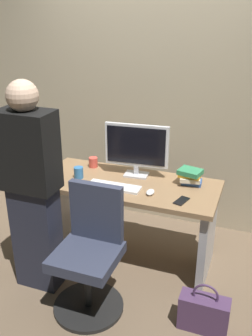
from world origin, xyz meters
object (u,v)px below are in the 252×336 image
(office_chair, at_px, (90,256))
(person_at_desk, at_px, (32,189))
(cup_by_monitor, at_px, (93,162))
(cell_phone, at_px, (182,201))
(book_stack, at_px, (191,176))
(handbag, at_px, (204,313))
(monitor, at_px, (137,148))
(mouse, at_px, (150,192))
(keyboard, at_px, (114,187))
(cup_near_keyboard, at_px, (79,173))
(desk, at_px, (128,206))

(office_chair, bearing_deg, person_at_desk, 170.94)
(cup_by_monitor, relative_size, cell_phone, 0.62)
(cup_by_monitor, bearing_deg, book_stack, -3.54)
(office_chair, distance_m, handbag, 0.88)
(handbag, bearing_deg, monitor, 135.18)
(person_at_desk, relative_size, monitor, 3.03)
(mouse, height_order, cup_by_monitor, cup_by_monitor)
(monitor, height_order, mouse, monitor)
(person_at_desk, bearing_deg, cell_phone, 21.36)
(keyboard, height_order, cell_phone, keyboard)
(office_chair, height_order, cup_near_keyboard, office_chair)
(handbag, bearing_deg, book_stack, 111.31)
(cell_phone, bearing_deg, mouse, -171.06)
(monitor, relative_size, keyboard, 1.26)
(cup_by_monitor, bearing_deg, keyboard, -44.45)
(cell_phone, bearing_deg, cup_by_monitor, 173.55)
(book_stack, bearing_deg, office_chair, -124.21)
(mouse, bearing_deg, keyboard, 178.85)
(keyboard, distance_m, book_stack, 0.63)
(desk, relative_size, office_chair, 1.58)
(book_stack, bearing_deg, mouse, -131.81)
(keyboard, relative_size, cup_near_keyboard, 4.42)
(cup_near_keyboard, distance_m, book_stack, 0.93)
(office_chair, distance_m, mouse, 0.67)
(desk, distance_m, keyboard, 0.28)
(mouse, bearing_deg, person_at_desk, -150.77)
(cup_by_monitor, bearing_deg, monitor, -6.09)
(desk, distance_m, mouse, 0.36)
(cup_near_keyboard, xyz_separation_m, handbag, (1.20, -0.54, -0.64))
(desk, distance_m, office_chair, 0.65)
(cup_by_monitor, distance_m, handbag, 1.57)
(desk, relative_size, person_at_desk, 0.91)
(office_chair, distance_m, cup_near_keyboard, 0.78)
(person_at_desk, distance_m, book_stack, 1.25)
(office_chair, distance_m, cell_phone, 0.78)
(keyboard, bearing_deg, mouse, -1.71)
(desk, relative_size, monitor, 2.76)
(desk, relative_size, cell_phone, 10.35)
(cup_near_keyboard, distance_m, handbag, 1.47)
(desk, height_order, book_stack, book_stack)
(keyboard, xyz_separation_m, book_stack, (0.56, 0.28, 0.06))
(office_chair, relative_size, person_at_desk, 0.57)
(cell_phone, bearing_deg, office_chair, -122.52)
(person_at_desk, xyz_separation_m, monitor, (0.56, 0.72, 0.15))
(person_at_desk, height_order, handbag, person_at_desk)
(person_at_desk, height_order, cell_phone, person_at_desk)
(desk, relative_size, cup_by_monitor, 16.65)
(mouse, relative_size, cell_phone, 0.69)
(cell_phone, bearing_deg, person_at_desk, -142.75)
(cup_by_monitor, xyz_separation_m, handbag, (1.19, -0.80, -0.64))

